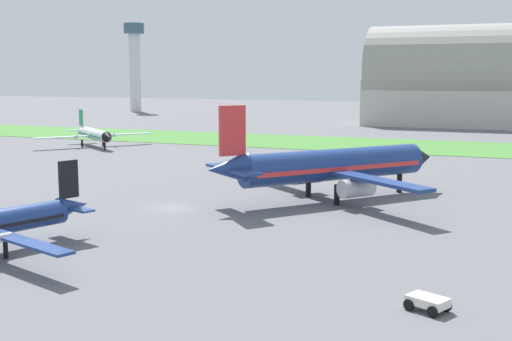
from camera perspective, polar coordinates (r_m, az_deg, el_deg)
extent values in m
plane|color=slate|center=(72.95, -7.09, -3.22)|extent=(600.00, 600.00, 0.00)
cube|color=#478438|center=(141.10, 7.72, 2.31)|extent=(360.00, 28.00, 0.08)
cylinder|color=navy|center=(76.99, 6.77, 0.51)|extent=(17.71, 20.92, 3.64)
cone|color=black|center=(85.39, 14.00, 1.08)|extent=(4.86, 4.82, 3.57)
cone|color=navy|center=(69.75, -2.53, 0.14)|extent=(5.45, 5.67, 3.28)
cube|color=red|center=(77.03, 6.77, 0.31)|extent=(16.95, 19.93, 0.51)
cube|color=navy|center=(83.23, 3.19, 0.69)|extent=(13.88, 11.72, 0.36)
cube|color=navy|center=(70.45, 10.11, -0.80)|extent=(13.88, 11.72, 0.36)
cylinder|color=#B7BABF|center=(81.03, 4.26, -0.45)|extent=(4.04, 4.36, 2.00)
cylinder|color=#B7BABF|center=(72.87, 8.67, -1.50)|extent=(4.04, 4.36, 2.00)
cube|color=red|center=(69.59, -2.06, 3.45)|extent=(2.20, 2.60, 5.30)
cube|color=navy|center=(72.11, -2.88, 0.33)|extent=(4.87, 4.44, 0.29)
cube|color=navy|center=(68.02, -1.15, -0.14)|extent=(4.87, 4.44, 0.29)
cylinder|color=black|center=(83.59, 12.27, -1.07)|extent=(0.66, 0.66, 2.32)
cylinder|color=black|center=(78.83, 4.54, -1.47)|extent=(0.66, 0.66, 2.32)
cylinder|color=black|center=(74.21, 6.99, -2.11)|extent=(0.66, 0.66, 2.32)
cone|color=navy|center=(61.44, -15.46, -2.96)|extent=(2.72, 3.39, 1.89)
cube|color=navy|center=(52.43, -19.52, -5.75)|extent=(11.45, 5.03, 0.21)
cylinder|color=#B7BABF|center=(53.94, -21.18, -5.45)|extent=(1.17, 1.81, 0.67)
cube|color=black|center=(60.79, -15.88, -0.73)|extent=(0.83, 1.88, 3.37)
cube|color=navy|center=(60.02, -15.00, -3.26)|extent=(3.19, 2.12, 0.17)
cube|color=navy|center=(62.43, -16.54, -2.88)|extent=(3.19, 2.12, 0.17)
cylinder|color=black|center=(56.22, -20.79, -6.38)|extent=(0.38, 0.38, 1.47)
cylinder|color=silver|center=(137.37, -13.80, 3.07)|extent=(13.95, 11.19, 2.19)
cone|color=black|center=(129.06, -12.64, 2.79)|extent=(3.04, 3.03, 2.15)
cone|color=silver|center=(146.13, -14.88, 3.44)|extent=(3.64, 3.41, 1.97)
cube|color=#198C4C|center=(137.39, -13.80, 3.01)|extent=(13.27, 10.70, 0.31)
cube|color=silver|center=(139.70, -11.49, 3.07)|extent=(8.43, 10.57, 0.22)
cube|color=silver|center=(136.18, -16.27, 2.78)|extent=(8.43, 10.57, 0.22)
cylinder|color=#B7BABF|center=(138.42, -12.25, 3.00)|extent=(1.82, 1.61, 0.70)
cylinder|color=#B7BABF|center=(136.16, -15.32, 2.81)|extent=(1.82, 1.61, 0.70)
cube|color=#198C4C|center=(145.53, -14.87, 4.44)|extent=(1.74, 1.39, 3.50)
cube|color=silver|center=(146.15, -14.25, 3.44)|extent=(2.89, 3.24, 0.18)
cube|color=silver|center=(145.30, -15.41, 3.37)|extent=(2.89, 3.24, 0.18)
cylinder|color=black|center=(131.31, -12.92, 2.06)|extent=(0.39, 0.39, 1.53)
cylinder|color=black|center=(139.23, -13.06, 2.40)|extent=(0.39, 0.39, 1.53)
cylinder|color=black|center=(137.97, -14.77, 2.28)|extent=(0.39, 0.39, 1.53)
cube|color=white|center=(42.74, 14.59, -10.84)|extent=(2.80, 2.35, 0.55)
cylinder|color=black|center=(42.65, 13.06, -11.22)|extent=(0.74, 0.52, 0.70)
cylinder|color=black|center=(43.85, 14.17, -10.71)|extent=(0.74, 0.52, 0.70)
cylinder|color=black|center=(41.81, 15.02, -11.69)|extent=(0.74, 0.52, 0.70)
cylinder|color=black|center=(43.03, 16.09, -11.15)|extent=(0.74, 0.52, 0.70)
cube|color=#BCB7B2|center=(198.05, 17.12, 5.60)|extent=(51.91, 23.68, 13.17)
cylinder|color=gray|center=(197.90, 17.23, 8.19)|extent=(50.87, 26.05, 26.05)
cylinder|color=silver|center=(267.75, -10.40, 8.28)|extent=(4.40, 4.40, 30.54)
cylinder|color=#38566B|center=(268.37, -10.49, 11.97)|extent=(8.00, 8.00, 4.00)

